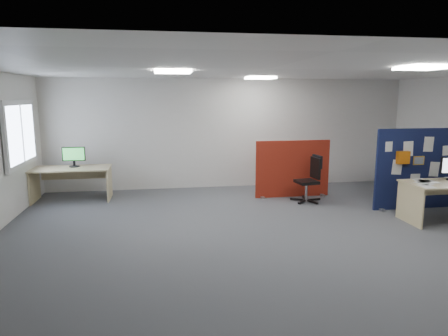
{
  "coord_description": "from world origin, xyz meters",
  "views": [
    {
      "loc": [
        -1.73,
        -6.33,
        2.27
      ],
      "look_at": [
        -0.62,
        0.63,
        1.0
      ],
      "focal_mm": 32.0,
      "sensor_mm": 36.0,
      "label": 1
    }
  ],
  "objects": [
    {
      "name": "wall_front",
      "position": [
        0.0,
        -3.5,
        1.35
      ],
      "size": [
        9.0,
        0.02,
        2.7
      ],
      "primitive_type": "cube",
      "color": "silver",
      "rests_on": "floor"
    },
    {
      "name": "second_desk",
      "position": [
        -3.68,
        2.72,
        0.55
      ],
      "size": [
        1.64,
        0.82,
        0.73
      ],
      "color": "beige",
      "rests_on": "floor"
    },
    {
      "name": "wall_back",
      "position": [
        0.0,
        3.5,
        1.35
      ],
      "size": [
        9.0,
        0.02,
        2.7
      ],
      "primitive_type": "cube",
      "color": "silver",
      "rests_on": "floor"
    },
    {
      "name": "desk_papers",
      "position": [
        3.24,
        0.06,
        0.73
      ],
      "size": [
        1.46,
        0.84,
        0.0
      ],
      "color": "white",
      "rests_on": "main_desk"
    },
    {
      "name": "navy_divider",
      "position": [
        3.46,
        0.89,
        0.82
      ],
      "size": [
        1.99,
        0.3,
        1.64
      ],
      "color": "#0F193A",
      "rests_on": "floor"
    },
    {
      "name": "red_divider",
      "position": [
        1.22,
        2.23,
        0.64
      ],
      "size": [
        1.73,
        0.3,
        1.29
      ],
      "rotation": [
        0.0,
        0.0,
        0.01
      ],
      "color": "maroon",
      "rests_on": "floor"
    },
    {
      "name": "ceiling",
      "position": [
        0.0,
        0.0,
        2.7
      ],
      "size": [
        9.0,
        7.0,
        0.02
      ],
      "primitive_type": "cube",
      "color": "white",
      "rests_on": "wall_back"
    },
    {
      "name": "floor",
      "position": [
        0.0,
        0.0,
        0.0
      ],
      "size": [
        9.0,
        9.0,
        0.0
      ],
      "primitive_type": "plane",
      "color": "#505358",
      "rests_on": "ground"
    },
    {
      "name": "office_chair",
      "position": [
        1.47,
        1.75,
        0.57
      ],
      "size": [
        0.65,
        0.66,
        1.0
      ],
      "rotation": [
        0.0,
        0.0,
        0.13
      ],
      "color": "black",
      "rests_on": "floor"
    },
    {
      "name": "window",
      "position": [
        -4.44,
        2.0,
        1.55
      ],
      "size": [
        0.06,
        1.7,
        1.3
      ],
      "color": "white",
      "rests_on": "wall_left"
    },
    {
      "name": "ceiling_lights",
      "position": [
        0.33,
        0.67,
        2.67
      ],
      "size": [
        4.1,
        4.1,
        0.04
      ],
      "color": "white",
      "rests_on": "ceiling"
    },
    {
      "name": "monitor_second",
      "position": [
        -3.63,
        2.8,
        0.97
      ],
      "size": [
        0.49,
        0.22,
        0.44
      ],
      "rotation": [
        0.0,
        0.0,
        -0.01
      ],
      "color": "black",
      "rests_on": "second_desk"
    }
  ]
}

